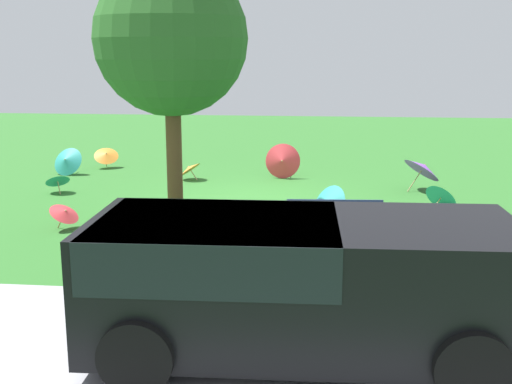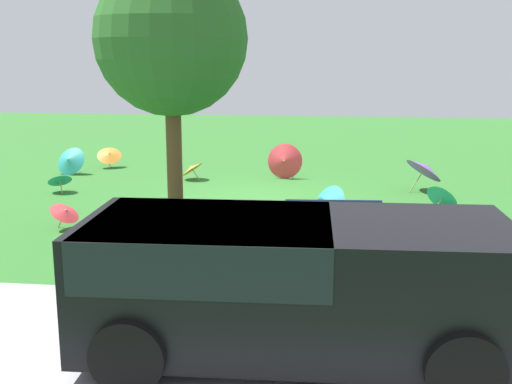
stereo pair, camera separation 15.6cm
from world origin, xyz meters
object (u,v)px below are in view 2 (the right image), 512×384
at_px(van_dark, 280,276).
at_px(parasol_orange_3, 192,168).
at_px(park_bench, 332,223).
at_px(parasol_teal_3, 325,206).
at_px(parasol_red_3, 65,212).
at_px(parasol_orange_0, 109,154).
at_px(parasol_red_0, 285,161).
at_px(parasol_teal_1, 70,160).
at_px(parasol_red_1, 498,229).
at_px(shade_tree, 171,40).
at_px(parasol_teal_5, 443,197).
at_px(parasol_teal_4, 60,179).
at_px(parasol_purple_1, 425,168).

bearing_deg(van_dark, parasol_orange_3, -72.06).
relative_size(park_bench, parasol_teal_3, 1.59).
bearing_deg(parasol_red_3, parasol_orange_0, -77.62).
relative_size(van_dark, parasol_red_0, 4.89).
bearing_deg(parasol_teal_1, parasol_orange_3, 174.61).
xyz_separation_m(parasol_teal_1, parasol_orange_0, (-0.73, -1.14, -0.00)).
distance_m(park_bench, parasol_orange_0, 9.71).
bearing_deg(parasol_red_1, parasol_teal_3, -21.35).
xyz_separation_m(shade_tree, parasol_teal_1, (4.13, -4.65, -3.13)).
xyz_separation_m(park_bench, parasol_teal_5, (-2.33, -2.99, -0.14)).
bearing_deg(parasol_teal_4, shade_tree, 145.14).
distance_m(van_dark, parasol_teal_5, 7.52).
distance_m(shade_tree, parasol_orange_3, 5.42).
bearing_deg(parasol_teal_3, parasol_orange_0, -42.93).
bearing_deg(parasol_teal_5, shade_tree, 15.90).
bearing_deg(parasol_purple_1, parasol_teal_5, 93.07).
bearing_deg(parasol_teal_4, parasol_red_0, -155.77).
bearing_deg(park_bench, parasol_teal_1, -40.25).
bearing_deg(parasol_purple_1, parasol_teal_1, -6.59).
height_order(park_bench, parasol_teal_4, park_bench).
relative_size(shade_tree, parasol_teal_4, 6.53).
bearing_deg(parasol_orange_0, park_bench, 131.80).
bearing_deg(parasol_purple_1, shade_tree, 33.96).
height_order(van_dark, parasol_purple_1, van_dark).
bearing_deg(parasol_teal_1, van_dark, 123.51).
bearing_deg(parasol_red_1, parasol_orange_0, -37.27).
relative_size(parasol_teal_4, parasol_teal_5, 0.89).
distance_m(park_bench, parasol_orange_3, 6.86).
bearing_deg(parasol_teal_5, parasol_orange_3, -24.76).
bearing_deg(shade_tree, park_bench, 154.74).
bearing_deg(parasol_teal_1, shade_tree, 131.63).
xyz_separation_m(parasol_teal_3, parasol_red_0, (1.14, -4.86, 0.04)).
height_order(van_dark, parasol_teal_5, van_dark).
distance_m(park_bench, parasol_teal_3, 1.35).
xyz_separation_m(park_bench, parasol_orange_3, (3.71, -5.77, -0.15)).
height_order(parasol_orange_0, parasol_red_3, parasol_orange_0).
bearing_deg(parasol_red_3, park_bench, 171.70).
xyz_separation_m(parasol_orange_0, parasol_red_0, (-5.20, 1.03, 0.08)).
height_order(park_bench, parasol_red_1, park_bench).
relative_size(shade_tree, parasol_red_1, 5.76).
bearing_deg(parasol_orange_0, parasol_purple_1, 165.62).
bearing_deg(parasol_red_1, park_bench, 4.41).
distance_m(shade_tree, parasol_red_3, 3.82).
relative_size(parasol_teal_4, parasol_red_3, 1.05).
bearing_deg(parasol_teal_5, park_bench, 52.09).
xyz_separation_m(parasol_red_0, parasol_purple_1, (-3.49, 1.19, 0.10)).
xyz_separation_m(van_dark, parasol_red_1, (-3.33, -4.14, -0.52)).
xyz_separation_m(shade_tree, parasol_teal_4, (3.44, -2.40, -3.21)).
height_order(van_dark, parasol_teal_4, van_dark).
xyz_separation_m(parasol_teal_1, parasol_red_1, (-9.97, 5.89, -0.01)).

